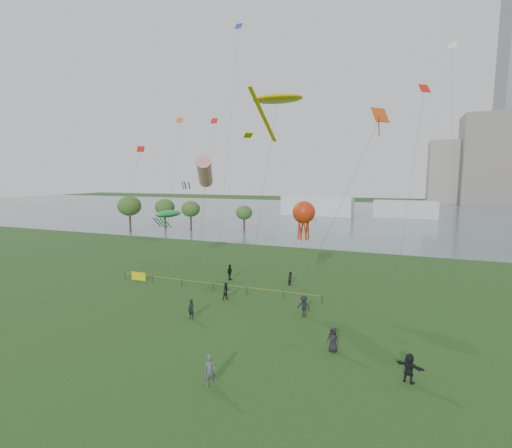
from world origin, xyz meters
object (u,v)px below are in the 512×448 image
(kite_stingray, at_px, (277,99))
(kite_octopus, at_px, (304,213))
(fence, at_px, (166,279))
(kite_flyer, at_px, (210,371))

(kite_stingray, height_order, kite_octopus, kite_stingray)
(kite_stingray, bearing_deg, fence, 168.37)
(kite_octopus, bearing_deg, kite_flyer, -98.59)
(fence, bearing_deg, kite_flyer, -48.63)
(fence, distance_m, kite_octopus, 17.69)
(fence, relative_size, kite_stingray, 1.16)
(fence, height_order, kite_flyer, kite_flyer)
(kite_stingray, bearing_deg, kite_octopus, -31.69)
(kite_flyer, xyz_separation_m, kite_stingray, (-2.34, 19.60, 19.40))
(kite_stingray, bearing_deg, kite_flyer, -107.76)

